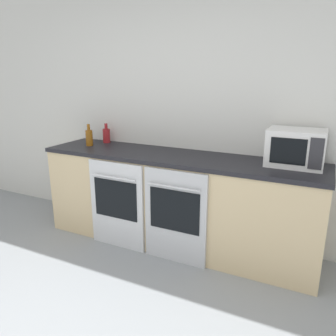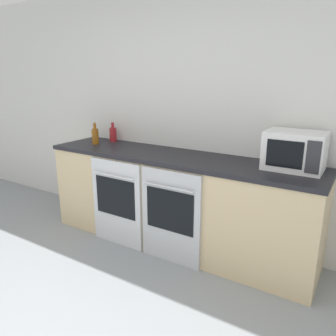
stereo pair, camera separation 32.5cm
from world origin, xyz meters
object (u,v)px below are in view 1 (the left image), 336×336
object	(u,v)px
oven_right	(175,217)
microwave	(296,148)
oven_left	(117,205)
bottle_red	(106,135)
bottle_amber	(89,137)

from	to	relation	value
oven_right	microwave	bearing A→B (deg)	24.91
oven_left	oven_right	size ratio (longest dim) A/B	1.00
bottle_red	microwave	bearing A→B (deg)	-3.08
oven_left	oven_right	bearing A→B (deg)	0.00
oven_right	bottle_red	xyz separation A→B (m)	(-1.12, 0.54, 0.57)
oven_right	bottle_red	size ratio (longest dim) A/B	4.02
bottle_red	bottle_amber	world-z (taller)	bottle_amber
microwave	bottle_red	size ratio (longest dim) A/B	2.10
oven_right	bottle_amber	xyz separation A→B (m)	(-1.19, 0.32, 0.58)
oven_left	oven_right	distance (m)	0.64
oven_left	microwave	bearing A→B (deg)	15.36
oven_left	microwave	xyz separation A→B (m)	(1.56, 0.43, 0.64)
bottle_red	bottle_amber	xyz separation A→B (m)	(-0.07, -0.22, 0.01)
oven_left	bottle_amber	xyz separation A→B (m)	(-0.55, 0.32, 0.58)
oven_right	bottle_amber	world-z (taller)	bottle_amber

